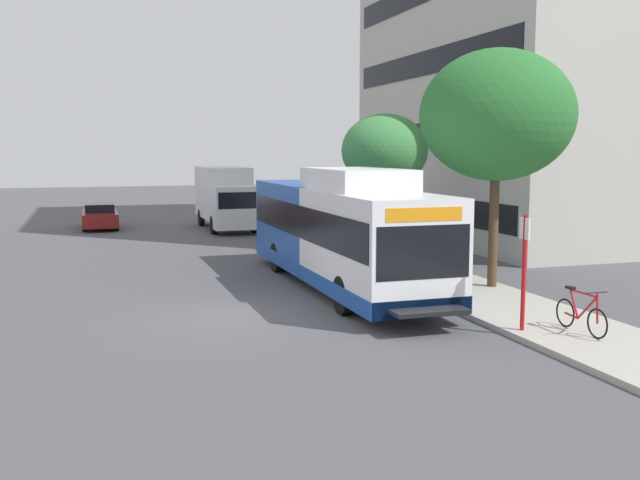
% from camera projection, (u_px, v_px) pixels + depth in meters
% --- Properties ---
extents(ground_plane, '(120.00, 120.00, 0.00)m').
position_uv_depth(ground_plane, '(190.00, 268.00, 25.60)').
color(ground_plane, '#4C4C51').
extents(sidewalk_curb, '(3.00, 56.00, 0.14)m').
position_uv_depth(sidewalk_curb, '(394.00, 265.00, 25.83)').
color(sidewalk_curb, '#A8A399').
rests_on(sidewalk_curb, ground).
extents(transit_bus, '(2.58, 12.25, 3.65)m').
position_uv_depth(transit_bus, '(340.00, 232.00, 21.84)').
color(transit_bus, white).
rests_on(transit_bus, ground).
extents(bus_stop_sign_pole, '(0.10, 0.36, 2.60)m').
position_uv_depth(bus_stop_sign_pole, '(524.00, 264.00, 16.06)').
color(bus_stop_sign_pole, red).
rests_on(bus_stop_sign_pole, sidewalk_curb).
extents(bicycle_parked, '(0.52, 1.76, 1.02)m').
position_uv_depth(bicycle_parked, '(581.00, 314.00, 15.96)').
color(bicycle_parked, black).
rests_on(bicycle_parked, sidewalk_curb).
extents(street_tree_near_stop, '(4.47, 4.47, 6.93)m').
position_uv_depth(street_tree_near_stop, '(497.00, 116.00, 20.84)').
color(street_tree_near_stop, '#4C3823').
rests_on(street_tree_near_stop, sidewalk_curb).
extents(street_tree_mid_block, '(3.37, 3.37, 5.43)m').
position_uv_depth(street_tree_mid_block, '(385.00, 151.00, 28.12)').
color(street_tree_mid_block, '#4C3823').
rests_on(street_tree_mid_block, sidewalk_curb).
extents(parked_car_far_lane, '(1.80, 4.50, 1.33)m').
position_uv_depth(parked_car_far_lane, '(100.00, 216.00, 38.47)').
color(parked_car_far_lane, maroon).
rests_on(parked_car_far_lane, ground).
extents(box_truck_background, '(2.32, 7.01, 3.25)m').
position_uv_depth(box_truck_background, '(226.00, 196.00, 38.09)').
color(box_truck_background, silver).
rests_on(box_truck_background, ground).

